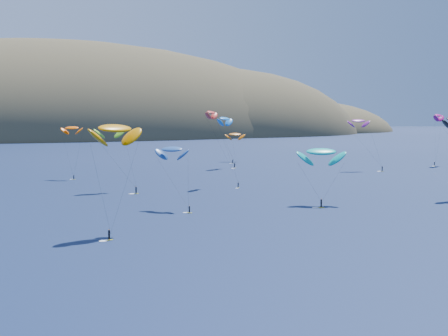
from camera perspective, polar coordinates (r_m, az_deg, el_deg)
name	(u,v)px	position (r m, az deg, el deg)	size (l,w,h in m)	color
island	(79,146)	(637.65, -13.11, 1.97)	(730.00, 300.00, 210.00)	#3D3526
kitesurfer_1	(72,128)	(223.71, -13.74, 3.57)	(8.26, 8.30, 19.73)	gold
kitesurfer_2	(115,128)	(120.97, -9.94, 3.58)	(12.20, 12.17, 23.16)	gold
kitesurfer_3	(110,129)	(185.74, -10.41, 3.53)	(10.69, 12.87, 20.80)	gold
kitesurfer_4	(225,119)	(258.25, 0.06, 4.53)	(10.90, 9.77, 23.22)	gold
kitesurfer_5	(321,152)	(158.94, 8.88, 1.49)	(12.88, 11.63, 16.47)	gold
kitesurfer_6	(358,121)	(253.89, 12.20, 4.23)	(10.83, 12.54, 22.10)	gold
kitesurfer_8	(439,116)	(286.81, 19.03, 4.56)	(10.27, 8.03, 24.08)	gold
kitesurfer_9	(211,113)	(193.44, -1.17, 5.09)	(10.15, 11.47, 25.00)	gold
kitesurfer_10	(172,149)	(149.81, -4.77, 1.72)	(8.73, 13.59, 16.66)	gold
kitesurfer_11	(235,134)	(293.31, 1.01, 3.10)	(11.77, 14.69, 15.22)	gold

